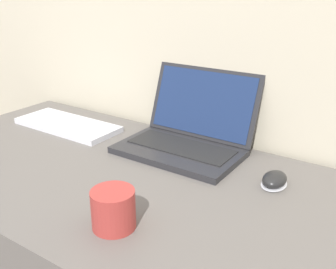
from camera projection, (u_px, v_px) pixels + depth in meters
The scene contains 4 objects.
laptop at pixel (188, 133), 1.25m from camera, with size 0.38×0.31×0.24m.
drink_cup at pixel (113, 208), 0.85m from camera, with size 0.10×0.10×0.09m.
computer_mouse at pixel (274, 180), 1.04m from camera, with size 0.06×0.09×0.04m.
external_keyboard at pixel (67, 125), 1.44m from camera, with size 0.40×0.16×0.02m.
Camera 1 is at (0.66, -0.38, 1.26)m, focal length 42.00 mm.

